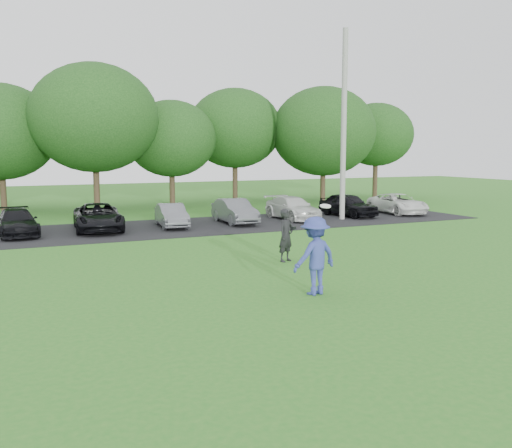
{
  "coord_description": "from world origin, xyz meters",
  "views": [
    {
      "loc": [
        -7.49,
        -12.77,
        3.63
      ],
      "look_at": [
        0.0,
        3.5,
        1.3
      ],
      "focal_mm": 40.0,
      "sensor_mm": 36.0,
      "label": 1
    }
  ],
  "objects": [
    {
      "name": "utility_pole",
      "position": [
        9.04,
        12.33,
        4.87
      ],
      "size": [
        0.28,
        0.28,
        9.75
      ],
      "primitive_type": "cylinder",
      "color": "gray",
      "rests_on": "ground"
    },
    {
      "name": "tree_row",
      "position": [
        1.51,
        22.76,
        4.91
      ],
      "size": [
        42.39,
        9.85,
        8.64
      ],
      "color": "#38281C",
      "rests_on": "ground"
    },
    {
      "name": "ground",
      "position": [
        0.0,
        0.0,
        0.0
      ],
      "size": [
        100.0,
        100.0,
        0.0
      ],
      "primitive_type": "plane",
      "color": "#287321",
      "rests_on": "ground"
    },
    {
      "name": "camera_bystander",
      "position": [
        1.09,
        3.52,
        0.87
      ],
      "size": [
        0.75,
        0.65,
        1.73
      ],
      "color": "black",
      "rests_on": "ground"
    },
    {
      "name": "parking_lot",
      "position": [
        0.0,
        13.0,
        0.01
      ],
      "size": [
        32.0,
        6.5,
        0.03
      ],
      "primitive_type": "cube",
      "color": "black",
      "rests_on": "ground"
    },
    {
      "name": "parked_cars",
      "position": [
        0.76,
        13.26,
        0.61
      ],
      "size": [
        28.49,
        4.55,
        1.26
      ],
      "color": "slate",
      "rests_on": "parking_lot"
    },
    {
      "name": "frisbee_player",
      "position": [
        -0.24,
        -0.58,
        0.99
      ],
      "size": [
        1.4,
        0.97,
        2.31
      ],
      "color": "#323D8E",
      "rests_on": "ground"
    }
  ]
}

